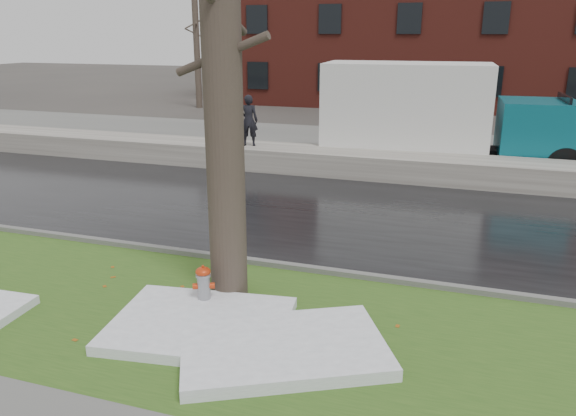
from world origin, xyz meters
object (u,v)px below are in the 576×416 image
(box_truck, at_px, (439,114))
(fire_hydrant, at_px, (204,285))
(worker, at_px, (249,120))
(tree, at_px, (222,60))

(box_truck, bearing_deg, fire_hydrant, -106.82)
(box_truck, bearing_deg, worker, -164.23)
(tree, distance_m, box_truck, 11.41)
(worker, bearing_deg, tree, 94.91)
(fire_hydrant, distance_m, box_truck, 11.90)
(fire_hydrant, xyz_separation_m, box_truck, (2.79, 11.49, 1.36))
(box_truck, distance_m, worker, 6.19)
(fire_hydrant, relative_size, tree, 0.10)
(tree, xyz_separation_m, box_truck, (2.61, 10.90, -2.13))
(fire_hydrant, xyz_separation_m, worker, (-3.06, 9.48, 1.15))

